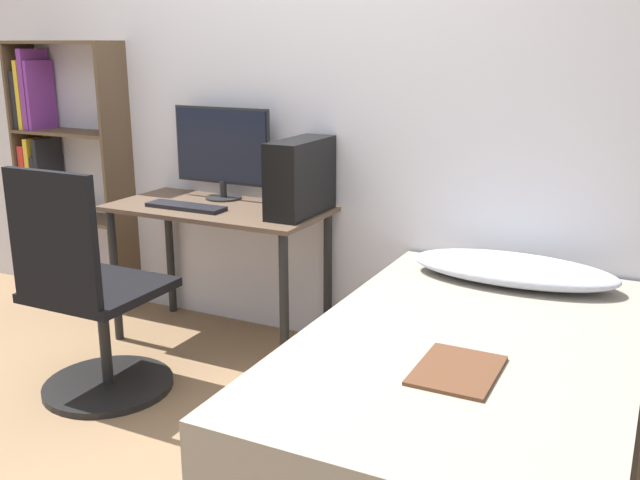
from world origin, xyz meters
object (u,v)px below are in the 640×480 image
(pc_tower, at_px, (301,177))
(office_chair, at_px, (91,311))
(bed, at_px, (466,409))
(keyboard, at_px, (186,207))
(bookshelf, at_px, (56,179))
(monitor, at_px, (222,150))

(pc_tower, bearing_deg, office_chair, -127.40)
(office_chair, bearing_deg, bed, 4.03)
(keyboard, bearing_deg, bookshelf, 166.87)
(monitor, relative_size, keyboard, 1.36)
(bookshelf, distance_m, keyboard, 1.19)
(monitor, distance_m, keyboard, 0.38)
(keyboard, relative_size, pc_tower, 0.96)
(office_chair, xyz_separation_m, pc_tower, (0.61, 0.80, 0.51))
(office_chair, bearing_deg, monitor, 85.18)
(office_chair, xyz_separation_m, keyboard, (0.04, 0.64, 0.34))
(monitor, xyz_separation_m, pc_tower, (0.53, -0.13, -0.08))
(bed, height_order, monitor, monitor)
(bookshelf, height_order, keyboard, bookshelf)
(bed, relative_size, pc_tower, 4.23)
(keyboard, bearing_deg, monitor, 83.26)
(pc_tower, bearing_deg, bed, -33.77)
(bed, distance_m, pc_tower, 1.38)
(monitor, xyz_separation_m, keyboard, (-0.03, -0.28, -0.25))
(bookshelf, distance_m, monitor, 1.22)
(bookshelf, bearing_deg, monitor, 0.57)
(monitor, bearing_deg, office_chair, -94.82)
(monitor, bearing_deg, pc_tower, -13.73)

